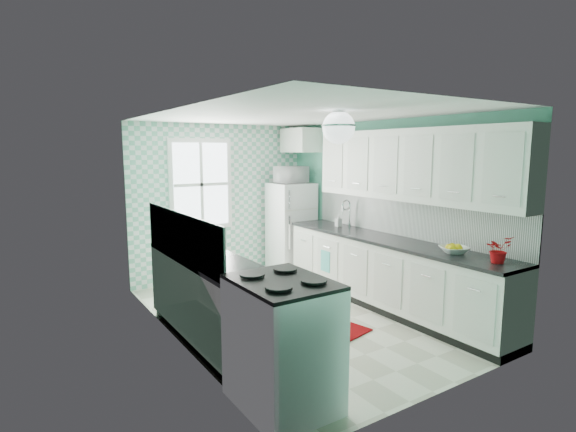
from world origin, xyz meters
TOP-DOWN VIEW (x-y plane):
  - floor at (0.00, 0.00)m, footprint 3.00×4.40m
  - ceiling at (0.00, 0.00)m, footprint 3.00×4.40m
  - wall_back at (0.00, 2.21)m, footprint 3.00×0.02m
  - wall_front at (0.00, -2.21)m, footprint 3.00×0.02m
  - wall_left at (-1.51, 0.00)m, footprint 0.02×4.40m
  - wall_right at (1.51, 0.00)m, footprint 0.02×4.40m
  - accent_wall at (0.00, 2.19)m, footprint 3.00×0.01m
  - window at (-0.35, 2.16)m, footprint 1.04×0.05m
  - backsplash_right at (1.49, -0.40)m, footprint 0.02×3.60m
  - backsplash_left at (-1.49, -0.07)m, footprint 0.02×2.15m
  - upper_cabinets_right at (1.33, -0.60)m, footprint 0.33×3.20m
  - upper_cabinet_fridge at (1.30, 1.83)m, footprint 0.40×0.74m
  - ceiling_light at (0.00, -0.80)m, footprint 0.34×0.34m
  - base_cabinets_right at (1.20, -0.40)m, footprint 0.60×3.60m
  - countertop_right at (1.19, -0.40)m, footprint 0.63×3.60m
  - base_cabinets_left at (-1.20, -0.07)m, footprint 0.60×2.15m
  - countertop_left at (-1.19, -0.07)m, footprint 0.63×2.15m
  - fridge at (1.11, 1.79)m, footprint 0.67×0.67m
  - stove at (-1.20, -1.59)m, footprint 0.69×0.87m
  - sink at (1.20, 0.61)m, footprint 0.55×0.46m
  - rug at (-0.00, -0.42)m, footprint 1.01×1.26m
  - dish_towel at (0.89, 0.54)m, footprint 0.08×0.20m
  - fruit_bowl at (1.20, -1.40)m, footprint 0.40×0.40m
  - potted_plant at (1.20, -1.93)m, footprint 0.28×0.26m
  - soap_bottle at (1.25, 0.69)m, footprint 0.09×0.09m
  - microwave at (1.11, 1.79)m, footprint 0.53×0.38m

SIDE VIEW (x-z plane):
  - floor at x=0.00m, z-range -0.02..0.00m
  - rug at x=0.00m, z-range 0.00..0.02m
  - base_cabinets_right at x=1.20m, z-range 0.00..0.90m
  - base_cabinets_left at x=-1.20m, z-range 0.00..0.90m
  - dish_towel at x=0.89m, z-range 0.33..0.63m
  - stove at x=-1.20m, z-range 0.02..1.07m
  - fridge at x=1.11m, z-range 0.00..1.54m
  - countertop_right at x=1.19m, z-range 0.90..0.94m
  - countertop_left at x=-1.19m, z-range 0.90..0.94m
  - sink at x=1.20m, z-range 0.66..1.20m
  - fruit_bowl at x=1.20m, z-range 0.94..1.02m
  - soap_bottle at x=1.25m, z-range 0.94..1.12m
  - potted_plant at x=1.20m, z-range 0.94..1.22m
  - backsplash_right at x=1.49m, z-range 0.94..1.45m
  - backsplash_left at x=-1.49m, z-range 0.94..1.45m
  - wall_back at x=0.00m, z-range 0.00..2.50m
  - wall_front at x=0.00m, z-range 0.00..2.50m
  - wall_left at x=-1.51m, z-range 0.00..2.50m
  - wall_right at x=1.51m, z-range 0.00..2.50m
  - accent_wall at x=0.00m, z-range 0.00..2.50m
  - window at x=-0.35m, z-range 0.83..2.27m
  - microwave at x=1.11m, z-range 1.54..1.82m
  - upper_cabinets_right at x=1.33m, z-range 1.45..2.35m
  - upper_cabinet_fridge at x=1.30m, z-range 2.05..2.45m
  - ceiling_light at x=0.00m, z-range 2.15..2.50m
  - ceiling at x=0.00m, z-range 2.50..2.52m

